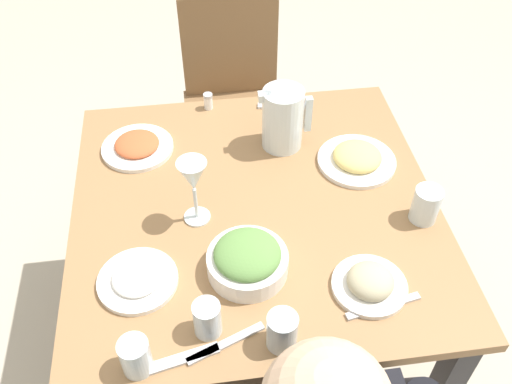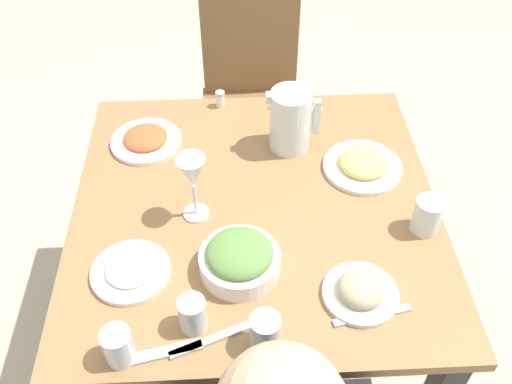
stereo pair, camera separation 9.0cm
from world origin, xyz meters
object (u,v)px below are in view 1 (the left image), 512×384
Objects in this scene: water_glass_by_pitcher at (426,205)px; salt_shaker at (208,101)px; dining_table at (255,230)px; plate_rice_curry at (137,146)px; water_glass_near_right at (282,331)px; chair_far at (233,94)px; plate_fries at (357,158)px; wine_glass at (193,179)px; water_pitcher at (283,118)px; salad_bowl at (247,259)px; plate_beans at (370,283)px; plate_yoghurt at (137,279)px; water_glass_far_right at (207,319)px; water_glass_center at (136,356)px.

salt_shaker is (-0.52, 0.56, -0.02)m from water_glass_by_pitcher.
plate_rice_curry reaches higher than dining_table.
water_glass_near_right reaches higher than dining_table.
chair_far is 0.80m from plate_fries.
dining_table is 5.02× the size of wine_glass.
water_pitcher is 0.97× the size of salad_bowl.
wine_glass is (-0.27, -0.27, 0.05)m from water_pitcher.
plate_fries is at bearing -38.45° from salt_shaker.
water_glass_near_right is 1.76× the size of salt_shaker.
chair_far reaches higher than water_glass_by_pitcher.
plate_beans is 1.89× the size of water_glass_near_right.
chair_far is 8.53× the size of water_glass_by_pitcher.
chair_far is 4.37× the size of wine_glass.
water_pitcher is at bearing 80.25° from water_glass_near_right.
chair_far is at bearing 100.29° from plate_beans.
chair_far is 4.45× the size of plate_yoghurt.
dining_table is 0.26m from salad_bowl.
water_glass_by_pitcher is at bearing -46.86° from salt_shaker.
plate_fries is 2.50× the size of water_glass_far_right.
water_glass_near_right reaches higher than salt_shaker.
chair_far is 0.70m from plate_rice_curry.
wine_glass is at bearing -162.13° from plate_fries.
plate_beans is at bearing -9.42° from plate_yoghurt.
salad_bowl is 1.00× the size of wine_glass.
plate_yoghurt is 0.70m from salt_shaker.
chair_far reaches higher than plate_rice_curry.
salad_bowl is 1.02× the size of plate_yoghurt.
water_pitcher is at bearing 132.26° from water_glass_by_pitcher.
plate_rice_curry is 2.34× the size of water_glass_far_right.
wine_glass is (0.16, -0.30, 0.13)m from plate_rice_curry.
water_glass_center is 0.45m from wine_glass.
water_glass_near_right reaches higher than plate_beans.
salt_shaker is (0.07, 0.48, -0.11)m from wine_glass.
salad_bowl is (-0.07, -1.05, 0.27)m from chair_far.
water_pitcher is 0.38m from wine_glass.
water_glass_near_right reaches higher than water_glass_center.
plate_rice_curry is (-0.34, -0.56, 0.24)m from chair_far.
water_glass_center and water_glass_far_right have the same top height.
plate_beans is at bearing 26.43° from water_glass_near_right.
water_glass_center is 0.17m from water_glass_far_right.
plate_yoghurt is 0.37m from water_glass_near_right.
water_glass_far_right reaches higher than plate_yoghurt.
water_glass_by_pitcher is (0.74, 0.11, 0.04)m from plate_yoghurt.
plate_rice_curry is at bearing -121.49° from chair_far.
water_glass_by_pitcher reaches higher than salt_shaker.
salad_bowl is 2.15× the size of water_glass_center.
plate_fries is 0.52m from salt_shaker.
wine_glass is at bearing 50.98° from plate_yoghurt.
salad_bowl is 0.86× the size of plate_fries.
water_glass_center reaches higher than plate_fries.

